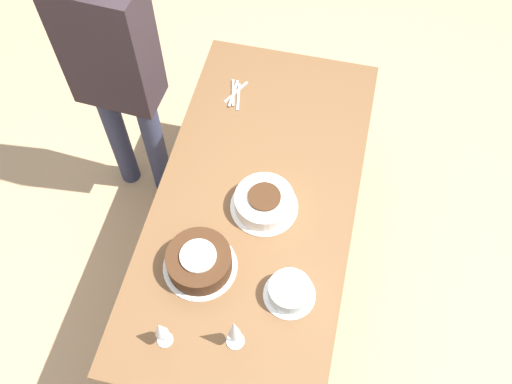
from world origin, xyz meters
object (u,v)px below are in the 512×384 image
cake_center_white (264,202)px  wine_glass_far (161,330)px  cake_back_decorated (290,292)px  cake_front_chocolate (199,261)px  wine_glass_near (234,330)px  person_cutting (114,66)px

cake_center_white → wine_glass_far: bearing=-20.2°
cake_back_decorated → wine_glass_far: 0.52m
cake_front_chocolate → wine_glass_far: 0.34m
cake_front_chocolate → cake_back_decorated: cake_front_chocolate is taller
cake_center_white → wine_glass_near: bearing=2.0°
cake_center_white → cake_back_decorated: 0.42m
wine_glass_near → wine_glass_far: size_ratio=1.20×
cake_center_white → cake_front_chocolate: bearing=-30.2°
wine_glass_near → person_cutting: (-1.05, -0.83, 0.07)m
cake_back_decorated → wine_glass_far: wine_glass_far is taller
person_cutting → cake_front_chocolate: bearing=-48.0°
person_cutting → wine_glass_near: bearing=-47.9°
cake_front_chocolate → wine_glass_far: bearing=-8.4°
cake_front_chocolate → person_cutting: person_cutting is taller
cake_front_chocolate → person_cutting: size_ratio=0.19×
cake_front_chocolate → wine_glass_far: (0.32, -0.05, 0.07)m
cake_front_chocolate → person_cutting: bearing=-141.8°
cake_center_white → cake_front_chocolate: cake_front_chocolate is taller
cake_center_white → cake_back_decorated: bearing=26.5°
cake_front_chocolate → wine_glass_near: size_ratio=1.39×
wine_glass_far → cake_center_white: bearing=159.8°
cake_back_decorated → person_cutting: size_ratio=0.13×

